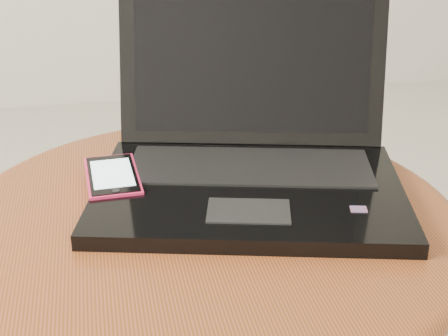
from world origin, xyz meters
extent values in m
cylinder|color=brown|center=(-0.03, 0.01, 0.51)|extent=(0.63, 0.63, 0.03)
torus|color=brown|center=(-0.03, 0.01, 0.51)|extent=(0.66, 0.66, 0.03)
cube|color=black|center=(0.03, 0.03, 0.53)|extent=(0.46, 0.37, 0.02)
cube|color=black|center=(0.05, 0.08, 0.54)|extent=(0.35, 0.20, 0.00)
cube|color=black|center=(0.01, -0.04, 0.54)|extent=(0.11, 0.08, 0.00)
cube|color=red|center=(0.15, -0.06, 0.54)|extent=(0.02, 0.02, 0.00)
cube|color=black|center=(0.07, 0.19, 0.66)|extent=(0.40, 0.16, 0.24)
cube|color=black|center=(0.07, 0.19, 0.66)|extent=(0.35, 0.13, 0.20)
cube|color=black|center=(-0.12, 0.09, 0.53)|extent=(0.09, 0.13, 0.01)
cube|color=#9F1D73|center=(-0.14, 0.15, 0.53)|extent=(0.06, 0.02, 0.00)
cube|color=#F5255C|center=(-0.14, 0.09, 0.54)|extent=(0.07, 0.13, 0.01)
cube|color=black|center=(-0.14, 0.09, 0.55)|extent=(0.07, 0.12, 0.00)
cube|color=silver|center=(-0.14, 0.09, 0.55)|extent=(0.06, 0.09, 0.00)
cylinder|color=black|center=(-0.14, 0.04, 0.55)|extent=(0.01, 0.01, 0.00)
camera|label=1|loc=(-0.15, -0.71, 0.92)|focal=51.79mm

